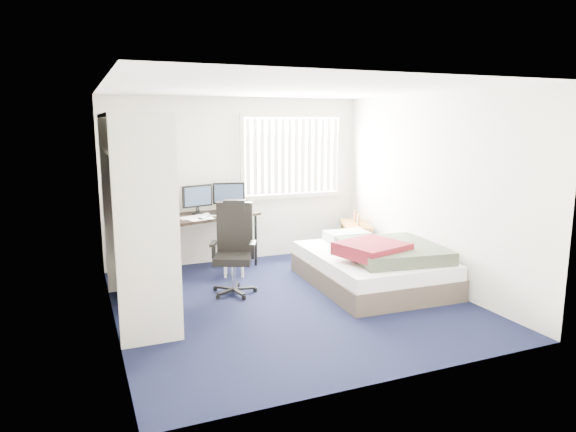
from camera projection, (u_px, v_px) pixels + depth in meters
The scene contains 10 objects.
ground at pixel (290, 301), 6.19m from camera, with size 4.20×4.20×0.00m, color black.
room_shell at pixel (290, 177), 5.91m from camera, with size 4.20×4.20×4.20m.
window_assembly at pixel (292, 156), 8.09m from camera, with size 1.72×0.09×1.32m.
closet at pixel (138, 195), 5.55m from camera, with size 0.64×1.84×2.22m.
desk at pixel (198, 214), 7.37m from camera, with size 1.80×1.23×1.27m.
office_chair at pixel (234, 258), 6.47m from camera, with size 0.72×0.72×1.16m.
footstool at pixel (234, 262), 7.18m from camera, with size 0.39×0.34×0.26m.
nightstand at pixel (356, 227), 8.09m from camera, with size 0.67×0.91×0.74m.
bed at pixel (374, 265), 6.75m from camera, with size 1.59×2.07×0.66m.
pine_box at pixel (154, 320), 5.25m from camera, with size 0.36×0.27×0.27m, color tan.
Camera 1 is at (-2.29, -5.44, 2.13)m, focal length 32.00 mm.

